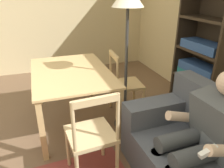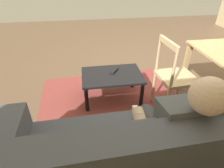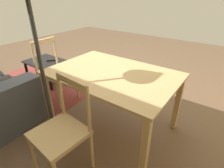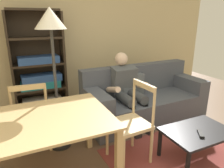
% 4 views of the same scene
% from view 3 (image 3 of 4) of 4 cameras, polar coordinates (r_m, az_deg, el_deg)
% --- Properties ---
extents(ground_plane, '(8.32, 8.32, 0.00)m').
position_cam_3_polar(ground_plane, '(3.35, -4.00, 0.57)').
color(ground_plane, brown).
extents(coffee_table, '(0.80, 0.54, 0.38)m').
position_cam_3_polar(coffee_table, '(3.51, -20.21, 6.04)').
color(coffee_table, black).
rests_on(coffee_table, ground_plane).
extents(tv_remote, '(0.14, 0.17, 0.02)m').
position_cam_3_polar(tv_remote, '(3.50, -19.01, 7.34)').
color(tv_remote, black).
rests_on(tv_remote, coffee_table).
extents(dining_table, '(1.40, 0.96, 0.74)m').
position_cam_3_polar(dining_table, '(1.99, -0.00, 1.08)').
color(dining_table, tan).
rests_on(dining_table, ground_plane).
extents(dining_chair_near_wall, '(0.45, 0.45, 0.91)m').
position_cam_3_polar(dining_chair_near_wall, '(1.66, -15.89, -14.57)').
color(dining_chair_near_wall, tan).
rests_on(dining_chair_near_wall, ground_plane).
extents(dining_chair_facing_couch, '(0.45, 0.45, 0.94)m').
position_cam_3_polar(dining_chair_facing_couch, '(2.74, -17.78, 3.56)').
color(dining_chair_facing_couch, '#D1B27F').
rests_on(dining_chair_facing_couch, ground_plane).
extents(area_rug, '(2.06, 1.49, 0.01)m').
position_cam_3_polar(area_rug, '(3.64, -19.39, 1.33)').
color(area_rug, brown).
rests_on(area_rug, ground_plane).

